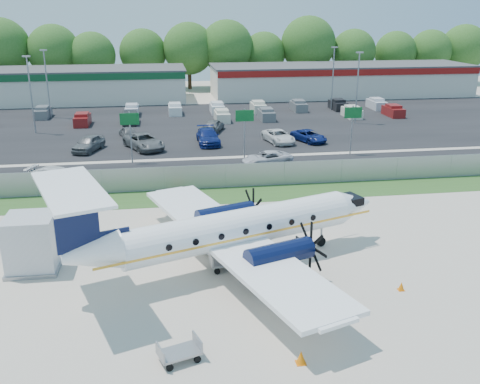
{
  "coord_description": "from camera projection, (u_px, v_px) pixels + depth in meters",
  "views": [
    {
      "loc": [
        -5.12,
        -27.95,
        14.0
      ],
      "look_at": [
        0.0,
        6.0,
        2.3
      ],
      "focal_mm": 40.0,
      "sensor_mm": 36.0,
      "label": 1
    }
  ],
  "objects": [
    {
      "name": "grass_verge",
      "position": [
        229.0,
        195.0,
        42.63
      ],
      "size": [
        170.0,
        4.0,
        0.02
      ],
      "primitive_type": "cube",
      "color": "#2D561E",
      "rests_on": "ground"
    },
    {
      "name": "far_parking_rows",
      "position": [
        198.0,
        118.0,
        73.52
      ],
      "size": [
        56.0,
        10.0,
        1.6
      ],
      "primitive_type": null,
      "color": "gray",
      "rests_on": "ground"
    },
    {
      "name": "access_road",
      "position": [
        219.0,
        171.0,
        49.18
      ],
      "size": [
        170.0,
        8.0,
        0.02
      ],
      "primitive_type": "cube",
      "color": "black",
      "rests_on": "ground"
    },
    {
      "name": "aircraft",
      "position": [
        233.0,
        229.0,
        29.98
      ],
      "size": [
        19.97,
        19.46,
        6.13
      ],
      "color": "white",
      "rests_on": "ground"
    },
    {
      "name": "service_container",
      "position": [
        32.0,
        245.0,
        30.11
      ],
      "size": [
        2.88,
        2.88,
        3.18
      ],
      "color": "silver",
      "rests_on": "ground"
    },
    {
      "name": "road_car_west",
      "position": [
        59.0,
        185.0,
        45.17
      ],
      "size": [
        5.62,
        3.86,
        1.51
      ],
      "primitive_type": "imported",
      "rotation": [
        0.0,
        0.0,
        1.2
      ],
      "color": "silver",
      "rests_on": "ground"
    },
    {
      "name": "cone_nose",
      "position": [
        401.0,
        286.0,
        28.12
      ],
      "size": [
        0.34,
        0.34,
        0.48
      ],
      "color": "orange",
      "rests_on": "ground"
    },
    {
      "name": "parked_car_b",
      "position": [
        144.0,
        149.0,
        56.86
      ],
      "size": [
        4.99,
        6.56,
        1.66
      ],
      "primitive_type": "imported",
      "rotation": [
        0.0,
        0.0,
        0.43
      ],
      "color": "#595B5E",
      "rests_on": "ground"
    },
    {
      "name": "parked_car_f",
      "position": [
        128.0,
        137.0,
        62.18
      ],
      "size": [
        2.46,
        4.04,
        1.29
      ],
      "primitive_type": "imported",
      "rotation": [
        0.0,
        0.0,
        3.41
      ],
      "color": "#595B5E",
      "rests_on": "ground"
    },
    {
      "name": "sign_left",
      "position": [
        130.0,
        126.0,
        50.55
      ],
      "size": [
        1.8,
        0.26,
        5.0
      ],
      "color": "gray",
      "rests_on": "ground"
    },
    {
      "name": "sign_right",
      "position": [
        353.0,
        119.0,
        53.65
      ],
      "size": [
        1.8,
        0.26,
        5.0
      ],
      "color": "gray",
      "rests_on": "ground"
    },
    {
      "name": "parking_lot",
      "position": [
        201.0,
        125.0,
        68.83
      ],
      "size": [
        170.0,
        32.0,
        0.02
      ],
      "primitive_type": "cube",
      "color": "black",
      "rests_on": "ground"
    },
    {
      "name": "building_east",
      "position": [
        340.0,
        80.0,
        92.23
      ],
      "size": [
        44.4,
        12.4,
        5.24
      ],
      "color": "silver",
      "rests_on": "ground"
    },
    {
      "name": "sign_mid",
      "position": [
        245.0,
        123.0,
        52.1
      ],
      "size": [
        1.8,
        0.26,
        5.0
      ],
      "color": "gray",
      "rests_on": "ground"
    },
    {
      "name": "cone_starboard_wing",
      "position": [
        180.0,
        193.0,
        42.35
      ],
      "size": [
        0.43,
        0.43,
        0.62
      ],
      "color": "orange",
      "rests_on": "ground"
    },
    {
      "name": "baggage_cart_far",
      "position": [
        227.0,
        261.0,
        30.37
      ],
      "size": [
        2.03,
        1.32,
        1.02
      ],
      "color": "gray",
      "rests_on": "ground"
    },
    {
      "name": "parked_car_d",
      "position": [
        278.0,
        143.0,
        59.63
      ],
      "size": [
        3.35,
        5.48,
        1.42
      ],
      "primitive_type": "imported",
      "rotation": [
        0.0,
        0.0,
        0.21
      ],
      "color": "silver",
      "rests_on": "ground"
    },
    {
      "name": "pushback_tug",
      "position": [
        226.0,
        246.0,
        32.17
      ],
      "size": [
        2.47,
        2.12,
        1.17
      ],
      "color": "white",
      "rests_on": "ground"
    },
    {
      "name": "perimeter_fence",
      "position": [
        226.0,
        176.0,
        44.18
      ],
      "size": [
        120.0,
        0.06,
        1.99
      ],
      "color": "gray",
      "rests_on": "ground"
    },
    {
      "name": "light_pole_ne",
      "position": [
        358.0,
        83.0,
        68.1
      ],
      "size": [
        0.9,
        0.35,
        9.09
      ],
      "color": "gray",
      "rests_on": "ground"
    },
    {
      "name": "parked_car_c",
      "position": [
        208.0,
        144.0,
        59.08
      ],
      "size": [
        2.38,
        5.69,
        1.64
      ],
      "primitive_type": "imported",
      "rotation": [
        0.0,
        0.0,
        0.01
      ],
      "color": "navy",
      "rests_on": "ground"
    },
    {
      "name": "ground",
      "position": [
        255.0,
        261.0,
        31.4
      ],
      "size": [
        170.0,
        170.0,
        0.0
      ],
      "primitive_type": "plane",
      "color": "beige",
      "rests_on": "ground"
    },
    {
      "name": "parked_car_g",
      "position": [
        214.0,
        132.0,
        65.06
      ],
      "size": [
        3.3,
        4.91,
        1.55
      ],
      "primitive_type": "imported",
      "rotation": [
        0.0,
        0.0,
        2.79
      ],
      "color": "#595B5E",
      "rests_on": "ground"
    },
    {
      "name": "light_pole_nw",
      "position": [
        30.0,
        89.0,
        62.46
      ],
      "size": [
        0.9,
        0.35,
        9.09
      ],
      "color": "gray",
      "rests_on": "ground"
    },
    {
      "name": "baggage_cart_near",
      "position": [
        179.0,
        352.0,
        22.4
      ],
      "size": [
        1.99,
        1.54,
        0.92
      ],
      "color": "gray",
      "rests_on": "ground"
    },
    {
      "name": "light_pole_sw",
      "position": [
        47.0,
        79.0,
        71.82
      ],
      "size": [
        0.9,
        0.35,
        9.09
      ],
      "color": "gray",
      "rests_on": "ground"
    },
    {
      "name": "building_west",
      "position": [
        39.0,
        85.0,
        85.18
      ],
      "size": [
        46.4,
        12.4,
        5.24
      ],
      "color": "silver",
      "rests_on": "ground"
    },
    {
      "name": "light_pole_se",
      "position": [
        333.0,
        74.0,
        77.46
      ],
      "size": [
        0.9,
        0.35,
        9.09
      ],
      "color": "gray",
      "rests_on": "ground"
    },
    {
      "name": "parked_car_a",
      "position": [
        89.0,
        151.0,
        56.06
      ],
      "size": [
        3.48,
        5.2,
        1.65
      ],
      "primitive_type": "imported",
      "rotation": [
        0.0,
        0.0,
        -0.35
      ],
      "color": "#595B5E",
      "rests_on": "ground"
    },
    {
      "name": "road_car_mid",
      "position": [
        267.0,
        165.0,
        50.93
      ],
      "size": [
        5.16,
        3.12,
        1.34
      ],
      "primitive_type": "imported",
      "rotation": [
        0.0,
        0.0,
        -1.38
      ],
      "color": "silver",
      "rests_on": "ground"
    },
    {
      "name": "tree_line",
      "position": [
        186.0,
        89.0,
        100.66
      ],
      "size": [
        112.0,
        6.0,
        14.0
      ],
      "primitive_type": null,
      "color": "#2C5C1B",
      "rests_on": "ground"
    },
    {
      "name": "cone_port_wing",
      "position": [
        301.0,
        357.0,
        22.26
      ],
      "size": [
        0.42,
        0.42,
        0.6
      ],
      "color": "orange",
      "rests_on": "ground"
    },
    {
      "name": "parked_car_e",
      "position": [
        309.0,
        142.0,
        60.03
      ],
      "size": [
        3.81,
        5.19,
        1.31
      ],
      "primitive_type": "imported",
      "rotation": [
        0.0,
        0.0,
        0.39
      ],
      "color": "navy",
      "rests_on": "ground"
    }
  ]
}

